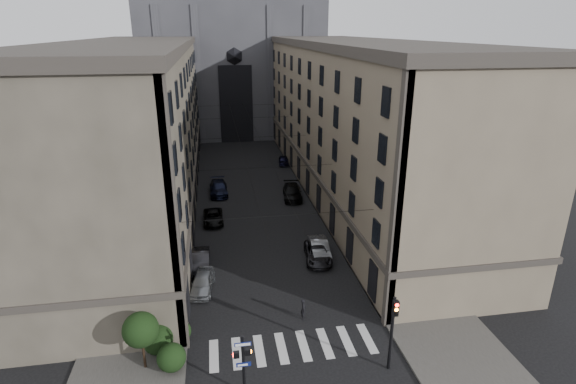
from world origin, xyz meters
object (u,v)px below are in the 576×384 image
car_right_near (319,248)px  pedestrian (303,309)px  pedestrian_signal_left (243,361)px  car_right_far (284,160)px  car_left_midnear (201,260)px  car_right_midnear (318,253)px  car_right_midfar (292,192)px  car_left_far (219,188)px  car_left_midfar (213,217)px  traffic_light_right (393,325)px  car_left_near (202,282)px  gothic_tower (231,41)px

car_right_near → pedestrian: (-3.39, -9.27, 0.03)m
pedestrian_signal_left → pedestrian: size_ratio=2.48×
car_right_near → car_right_far: size_ratio=1.23×
car_left_midnear → car_right_midnear: bearing=-1.4°
car_right_near → car_right_midfar: 15.43m
car_left_midnear → car_left_far: (2.00, 18.92, 0.08)m
pedestrian_signal_left → car_left_midfar: pedestrian_signal_left is taller
car_left_midnear → car_left_midfar: 9.92m
car_left_midfar → car_right_midnear: car_right_midnear is taller
traffic_light_right → pedestrian: size_ratio=3.23×
car_right_far → pedestrian: (-4.86, -39.62, 0.15)m
car_left_near → pedestrian: pedestrian is taller
pedestrian_signal_left → car_right_near: (8.24, 15.77, -1.55)m
pedestrian_signal_left → car_right_midnear: pedestrian_signal_left is taller
car_left_far → traffic_light_right: bearing=-75.2°
car_left_far → car_right_midfar: car_right_midfar is taller
car_left_midnear → car_right_near: size_ratio=0.92×
pedestrian_signal_left → car_left_near: 11.95m
car_left_near → car_left_far: (1.82, 22.74, 0.06)m
car_left_far → car_right_near: bearing=-65.6°
car_right_near → car_right_midfar: size_ratio=0.85×
car_left_near → car_right_near: size_ratio=0.91×
car_left_near → car_right_midfar: (10.94, 19.62, 0.07)m
gothic_tower → pedestrian: bearing=-88.9°
car_left_midfar → car_right_midfar: car_right_midfar is taller
pedestrian → pedestrian_signal_left: bearing=152.2°
car_left_far → pedestrian: 28.36m
car_left_midnear → pedestrian: 11.66m
traffic_light_right → car_right_near: traffic_light_right is taller
car_left_midfar → car_left_far: (0.80, 9.07, 0.16)m
gothic_tower → car_left_midfar: bearing=-95.9°
car_left_far → pedestrian: bearing=-80.1°
pedestrian_signal_left → car_right_far: pedestrian_signal_left is taller
car_right_midfar → car_left_midfar: bearing=-143.1°
gothic_tower → car_right_near: 60.33m
car_right_midfar → traffic_light_right: bearing=-82.9°
gothic_tower → pedestrian_signal_left: gothic_tower is taller
traffic_light_right → pedestrian: 7.83m
car_right_near → pedestrian: bearing=-106.9°
car_left_midnear → pedestrian_signal_left: bearing=-79.3°
car_right_near → pedestrian: size_ratio=2.92×
car_left_midnear → pedestrian: pedestrian is taller
car_left_near → car_left_far: bearing=93.4°
car_right_far → traffic_light_right: bearing=-83.7°
gothic_tower → pedestrian_signal_left: bearing=-92.7°
traffic_light_right → car_right_near: 15.58m
car_left_near → car_right_near: bearing=29.3°
car_right_near → pedestrian: 9.87m
car_right_midnear → pedestrian: 9.03m
car_left_midnear → car_left_far: size_ratio=0.79×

